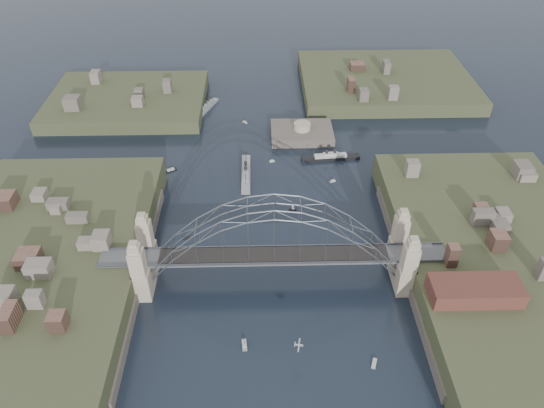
{
  "coord_description": "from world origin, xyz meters",
  "views": [
    {
      "loc": [
        -2.65,
        -89.48,
        94.2
      ],
      "look_at": [
        0.0,
        18.0,
        10.0
      ],
      "focal_mm": 33.71,
      "sensor_mm": 36.0,
      "label": 1
    }
  ],
  "objects_px": {
    "naval_cruiser_near": "(246,173)",
    "naval_cruiser_far": "(208,107)",
    "wharf_shed": "(475,290)",
    "ocean_liner": "(330,158)",
    "bridge": "(274,243)",
    "fort_island": "(302,137)"
  },
  "relations": [
    {
      "from": "naval_cruiser_far",
      "to": "ocean_liner",
      "type": "bearing_deg",
      "value": -40.74
    },
    {
      "from": "naval_cruiser_near",
      "to": "ocean_liner",
      "type": "relative_size",
      "value": 1.03
    },
    {
      "from": "fort_island",
      "to": "ocean_liner",
      "type": "height_order",
      "value": "fort_island"
    },
    {
      "from": "wharf_shed",
      "to": "naval_cruiser_far",
      "type": "relative_size",
      "value": 1.37
    },
    {
      "from": "naval_cruiser_near",
      "to": "ocean_liner",
      "type": "distance_m",
      "value": 29.62
    },
    {
      "from": "wharf_shed",
      "to": "ocean_liner",
      "type": "xyz_separation_m",
      "value": [
        -23.44,
        68.69,
        -9.25
      ]
    },
    {
      "from": "naval_cruiser_near",
      "to": "bridge",
      "type": "bearing_deg",
      "value": -80.46
    },
    {
      "from": "naval_cruiser_near",
      "to": "naval_cruiser_far",
      "type": "distance_m",
      "value": 49.26
    },
    {
      "from": "bridge",
      "to": "naval_cruiser_near",
      "type": "height_order",
      "value": "bridge"
    },
    {
      "from": "wharf_shed",
      "to": "ocean_liner",
      "type": "height_order",
      "value": "wharf_shed"
    },
    {
      "from": "wharf_shed",
      "to": "naval_cruiser_near",
      "type": "height_order",
      "value": "wharf_shed"
    },
    {
      "from": "wharf_shed",
      "to": "naval_cruiser_near",
      "type": "bearing_deg",
      "value": 130.84
    },
    {
      "from": "wharf_shed",
      "to": "bridge",
      "type": "bearing_deg",
      "value": 162.35
    },
    {
      "from": "naval_cruiser_far",
      "to": "ocean_liner",
      "type": "xyz_separation_m",
      "value": [
        43.92,
        -37.83,
        -0.03
      ]
    },
    {
      "from": "bridge",
      "to": "ocean_liner",
      "type": "xyz_separation_m",
      "value": [
        20.56,
        54.69,
        -11.57
      ]
    },
    {
      "from": "fort_island",
      "to": "naval_cruiser_far",
      "type": "height_order",
      "value": "fort_island"
    },
    {
      "from": "bridge",
      "to": "wharf_shed",
      "type": "relative_size",
      "value": 4.2
    },
    {
      "from": "wharf_shed",
      "to": "ocean_liner",
      "type": "distance_m",
      "value": 73.16
    },
    {
      "from": "naval_cruiser_far",
      "to": "naval_cruiser_near",
      "type": "bearing_deg",
      "value": -71.46
    },
    {
      "from": "ocean_liner",
      "to": "naval_cruiser_near",
      "type": "bearing_deg",
      "value": -162.57
    },
    {
      "from": "bridge",
      "to": "fort_island",
      "type": "xyz_separation_m",
      "value": [
        12.0,
        70.0,
        -12.66
      ]
    },
    {
      "from": "wharf_shed",
      "to": "naval_cruiser_far",
      "type": "distance_m",
      "value": 126.36
    }
  ]
}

